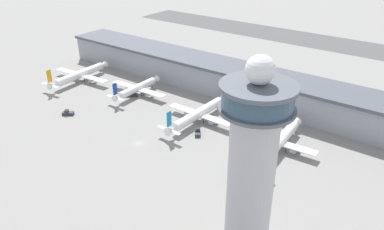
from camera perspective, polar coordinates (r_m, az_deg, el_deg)
The scene contains 12 objects.
ground_plane at distance 166.21m, azimuth -8.13°, elevation -4.31°, with size 1000.00×1000.00×0.00m, color gray.
terminal_building at distance 212.02m, azimuth 4.96°, elevation 5.62°, with size 228.72×25.00×16.81m.
runway_strip at distance 330.92m, azimuth 17.56°, elevation 10.87°, with size 343.08×44.00×0.01m, color #515154.
control_tower at distance 94.00m, azimuth 8.97°, elevation -9.03°, with size 17.56×17.56×61.75m.
airplane_gate_alpha at distance 238.03m, azimuth -16.74°, elevation 5.92°, with size 41.54×45.04×13.85m.
airplane_gate_bravo at distance 211.22m, azimuth -8.36°, elevation 4.05°, with size 36.85×35.16×12.56m.
airplane_gate_charlie at distance 180.21m, azimuth 0.94°, elevation 0.17°, with size 35.51×44.64×13.75m.
airplane_gate_delta at distance 161.68m, azimuth 13.12°, elevation -4.09°, with size 32.00×44.76×13.41m.
service_truck_catering at distance 159.95m, azimuth 7.50°, elevation -5.20°, with size 3.57×6.80×2.92m.
service_truck_fuel at distance 198.27m, azimuth -18.39°, elevation 0.28°, with size 5.97×5.28×2.76m.
service_truck_baggage at distance 211.36m, azimuth -9.35°, elevation 3.05°, with size 7.72×7.04×2.62m.
service_truck_water at distance 170.89m, azimuth 0.87°, elevation -2.67°, with size 5.41×6.23×2.85m.
Camera 1 is at (102.33, -98.71, 86.08)m, focal length 35.00 mm.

